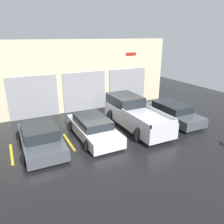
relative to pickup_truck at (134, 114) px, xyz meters
The scene contains 11 objects.
ground_plane 2.15m from the pickup_truck, 135.36° to the left, with size 28.00×28.00×0.00m, color black.
shophouse_building 5.18m from the pickup_truck, 106.95° to the left, with size 13.57×0.68×5.15m.
pickup_truck is the anchor object (origin of this frame).
sedan_white 2.86m from the pickup_truck, behind, with size 2.12×4.44×1.14m.
sedan_side 5.68m from the pickup_truck, behind, with size 2.20×4.22×1.20m.
van_right 2.86m from the pickup_truck, ahead, with size 2.12×4.37×1.15m.
parking_stripe_far_left 7.14m from the pickup_truck, behind, with size 0.12×2.20×0.01m, color gold.
parking_stripe_left 4.34m from the pickup_truck, behind, with size 0.12×2.20×0.01m, color gold.
parking_stripe_centre 1.66m from the pickup_truck, 168.71° to the right, with size 0.12×2.20×0.01m, color gold.
parking_stripe_right 1.66m from the pickup_truck, 11.29° to the right, with size 0.12×2.20×0.01m, color gold.
parking_stripe_far_right 4.34m from the pickup_truck, ahead, with size 0.12×2.20×0.01m, color gold.
Camera 1 is at (-5.44, -12.11, 5.42)m, focal length 35.00 mm.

